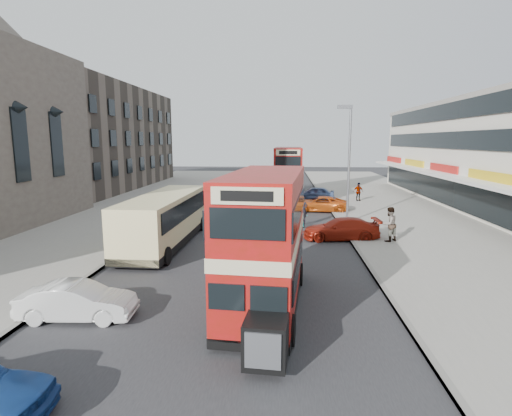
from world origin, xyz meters
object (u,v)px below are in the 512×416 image
at_px(street_lamp, 348,155).
at_px(bus_main, 266,240).
at_px(car_right_a, 341,229).
at_px(car_left_front, 77,301).
at_px(car_right_b, 320,204).
at_px(bus_second, 288,175).
at_px(pedestrian_near, 389,224).
at_px(cyclist, 303,216).
at_px(coach, 165,218).
at_px(car_right_c, 314,193).
at_px(pedestrian_far, 358,192).

height_order(street_lamp, bus_main, street_lamp).
height_order(bus_main, car_right_a, bus_main).
height_order(bus_main, car_left_front, bus_main).
bearing_deg(car_right_b, car_left_front, -17.83).
bearing_deg(car_right_b, bus_second, -145.96).
relative_size(car_right_a, pedestrian_near, 2.24).
bearing_deg(car_left_front, street_lamp, -37.66).
xyz_separation_m(car_left_front, cyclist, (8.01, 15.14, 0.07)).
distance_m(coach, car_left_front, 9.73).
xyz_separation_m(street_lamp, car_right_b, (-1.32, 5.11, -4.16)).
bearing_deg(car_right_c, car_left_front, -14.60).
distance_m(car_right_b, pedestrian_far, 6.65).
relative_size(bus_second, cyclist, 4.50).
xyz_separation_m(bus_main, cyclist, (1.94, 13.66, -1.73)).
bearing_deg(street_lamp, pedestrian_near, -73.04).
distance_m(coach, pedestrian_far, 21.57).
bearing_deg(coach, pedestrian_near, 5.82).
xyz_separation_m(bus_second, car_right_b, (2.63, -5.12, -1.98)).
bearing_deg(car_right_a, pedestrian_far, 163.13).
xyz_separation_m(street_lamp, car_right_c, (-1.31, 11.69, -4.13)).
bearing_deg(bus_main, bus_second, -87.32).
bearing_deg(street_lamp, coach, -149.97).
relative_size(coach, car_right_a, 2.23).
bearing_deg(street_lamp, cyclist, -164.06).
xyz_separation_m(car_left_front, car_right_b, (9.71, 21.11, 0.01)).
relative_size(street_lamp, car_right_a, 1.83).
height_order(street_lamp, car_right_b, street_lamp).
bearing_deg(pedestrian_near, car_right_c, -114.95).
relative_size(bus_second, car_right_b, 2.01).
relative_size(bus_main, pedestrian_near, 4.27).
bearing_deg(street_lamp, pedestrian_far, 75.53).
xyz_separation_m(street_lamp, car_left_front, (-11.03, -16.00, -4.18)).
bearing_deg(car_right_a, coach, -82.73).
xyz_separation_m(bus_second, car_left_front, (-7.09, -26.23, -2.00)).
xyz_separation_m(car_right_b, cyclist, (-1.70, -5.97, 0.06)).
relative_size(car_left_front, pedestrian_near, 1.86).
distance_m(bus_main, pedestrian_far, 26.12).
bearing_deg(car_right_b, coach, -33.18).
distance_m(street_lamp, car_left_front, 19.88).
relative_size(car_right_c, pedestrian_far, 2.24).
bearing_deg(coach, car_left_front, -89.47).
bearing_deg(car_left_front, cyclist, -30.96).
distance_m(car_right_a, cyclist, 4.17).
xyz_separation_m(coach, car_right_a, (9.97, 1.83, -0.90)).
height_order(car_right_b, car_right_c, car_right_c).
distance_m(pedestrian_far, cyclist, 12.64).
relative_size(car_right_a, car_right_c, 1.16).
distance_m(bus_main, car_right_a, 10.96).
bearing_deg(car_left_front, pedestrian_far, -30.52).
bearing_deg(car_right_c, car_right_a, 6.01).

